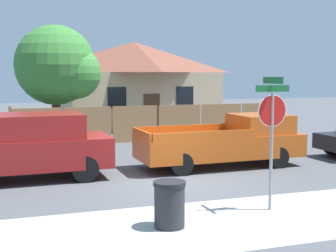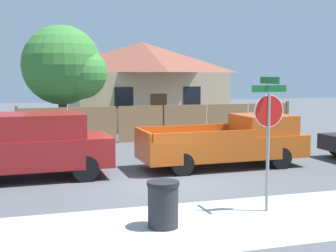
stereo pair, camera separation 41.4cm
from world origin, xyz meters
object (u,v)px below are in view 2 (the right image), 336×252
Objects in this scene: oak_tree at (66,67)px; stop_sign at (269,122)px; orange_pickup at (229,142)px; house at (142,82)px; red_suv at (32,144)px; trash_bin at (163,204)px.

stop_sign is (3.39, -12.86, -1.37)m from oak_tree.
orange_pickup is at bearing 73.22° from stop_sign.
red_suv is (-6.69, -13.98, -1.56)m from house.
red_suv is (-1.63, -7.93, -2.35)m from oak_tree.
trash_bin is (-4.22, -19.33, -2.12)m from house.
stop_sign is (-1.67, -18.91, -0.58)m from house.
orange_pickup is at bearing -59.50° from oak_tree.
oak_tree reaches higher than trash_bin.
oak_tree is 9.54m from orange_pickup.
orange_pickup is (-0.40, -13.97, -1.77)m from house.
trash_bin is at bearing -66.67° from red_suv.
house reaches higher than trash_bin.
orange_pickup is 6.60m from trash_bin.
house is 15.57m from red_suv.
red_suv is at bearing 178.65° from orange_pickup.
house is at bearing 86.97° from orange_pickup.
house is at bearing 82.66° from stop_sign.
house is 9.73× the size of trash_bin.
orange_pickup is (4.66, -7.92, -2.56)m from oak_tree.
trash_bin is (-2.55, -0.42, -1.55)m from stop_sign.
house is 3.04× the size of stop_sign.
stop_sign is at bearing -45.93° from red_suv.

